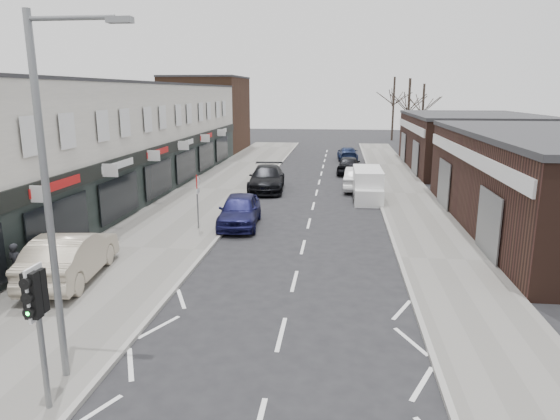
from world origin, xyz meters
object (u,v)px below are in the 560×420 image
(sedan_on_pavement, at_px, (70,256))
(traffic_light, at_px, (37,305))
(parked_car_right_a, at_px, (358,178))
(parked_car_right_b, at_px, (349,165))
(pedestrian, at_px, (16,265))
(parked_car_right_c, at_px, (347,154))
(white_van, at_px, (367,185))
(street_lamp, at_px, (53,184))
(warning_sign, at_px, (198,186))
(parked_car_left_b, at_px, (267,178))
(parked_car_left_a, at_px, (240,210))

(sedan_on_pavement, bearing_deg, traffic_light, 108.15)
(parked_car_right_a, distance_m, parked_car_right_b, 6.81)
(pedestrian, relative_size, parked_car_right_c, 0.34)
(white_van, xyz_separation_m, pedestrian, (-12.43, -16.27, -0.01))
(street_lamp, relative_size, parked_car_right_b, 1.83)
(traffic_light, relative_size, parked_car_right_a, 0.65)
(street_lamp, relative_size, warning_sign, 2.96)
(traffic_light, xyz_separation_m, parked_car_right_c, (6.60, 40.48, -1.76))
(warning_sign, height_order, pedestrian, warning_sign)
(street_lamp, height_order, parked_car_right_a, street_lamp)
(parked_car_right_a, bearing_deg, parked_car_left_b, 14.05)
(pedestrian, bearing_deg, parked_car_left_a, -113.42)
(white_van, bearing_deg, traffic_light, -109.35)
(white_van, bearing_deg, sedan_on_pavement, -126.01)
(warning_sign, bearing_deg, parked_car_left_b, 80.41)
(parked_car_left_b, relative_size, parked_car_right_a, 1.19)
(warning_sign, relative_size, parked_car_left_b, 0.48)
(sedan_on_pavement, distance_m, parked_car_right_c, 34.93)
(parked_car_left_b, bearing_deg, parked_car_right_b, 49.79)
(warning_sign, distance_m, white_van, 11.93)
(pedestrian, height_order, parked_car_right_b, pedestrian)
(traffic_light, bearing_deg, warning_sign, 93.10)
(pedestrian, relative_size, parked_car_right_a, 0.32)
(warning_sign, xyz_separation_m, parked_car_right_c, (7.36, 26.47, -1.55))
(warning_sign, xyz_separation_m, parked_car_right_b, (7.36, 18.15, -1.46))
(parked_car_left_b, distance_m, parked_car_right_c, 17.01)
(warning_sign, xyz_separation_m, white_van, (8.39, 8.39, -1.31))
(parked_car_left_a, xyz_separation_m, parked_car_right_b, (5.60, 17.02, -0.06))
(street_lamp, distance_m, parked_car_right_b, 31.91)
(warning_sign, xyz_separation_m, parked_car_left_a, (1.76, 1.13, -1.40))
(street_lamp, bearing_deg, white_van, 69.91)
(sedan_on_pavement, relative_size, parked_car_right_a, 1.07)
(parked_car_right_b, bearing_deg, parked_car_left_a, 75.91)
(parked_car_right_c, bearing_deg, parked_car_right_b, 86.75)
(parked_car_left_a, relative_size, parked_car_right_b, 1.08)
(sedan_on_pavement, distance_m, parked_car_left_b, 17.95)
(parked_car_right_b, relative_size, parked_car_right_c, 0.97)
(street_lamp, bearing_deg, parked_car_right_b, 77.74)
(sedan_on_pavement, height_order, parked_car_right_b, sedan_on_pavement)
(parked_car_right_c, bearing_deg, sedan_on_pavement, 70.21)
(street_lamp, xyz_separation_m, parked_car_left_a, (1.13, 13.93, -3.82))
(street_lamp, relative_size, sedan_on_pavement, 1.56)
(white_van, height_order, parked_car_right_c, white_van)
(white_van, distance_m, pedestrian, 20.47)
(parked_car_right_c, bearing_deg, parked_car_right_a, 88.89)
(parked_car_right_a, bearing_deg, white_van, 104.04)
(traffic_light, bearing_deg, parked_car_right_c, 80.74)
(parked_car_left_a, relative_size, parked_car_right_a, 0.99)
(parked_car_right_b, height_order, parked_car_right_c, parked_car_right_b)
(parked_car_left_b, distance_m, parked_car_right_a, 6.24)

